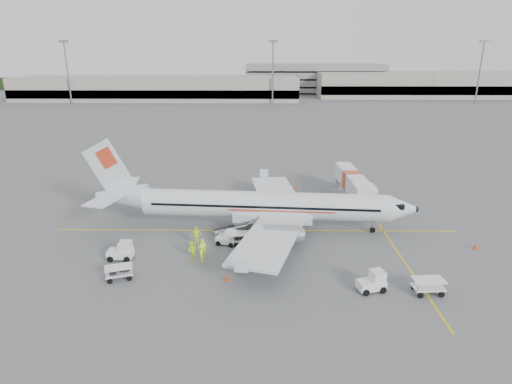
% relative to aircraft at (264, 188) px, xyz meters
% --- Properties ---
extents(ground, '(360.00, 360.00, 0.00)m').
position_rel_aircraft_xyz_m(ground, '(-0.93, -0.48, -4.82)').
color(ground, '#56595B').
extents(stripe_lead, '(44.00, 0.20, 0.01)m').
position_rel_aircraft_xyz_m(stripe_lead, '(-0.93, -0.48, -4.81)').
color(stripe_lead, yellow).
rests_on(stripe_lead, ground).
extents(stripe_cross, '(0.20, 20.00, 0.01)m').
position_rel_aircraft_xyz_m(stripe_cross, '(13.07, -8.48, -4.81)').
color(stripe_cross, yellow).
rests_on(stripe_cross, ground).
extents(terminal_west, '(110.00, 22.00, 9.00)m').
position_rel_aircraft_xyz_m(terminal_west, '(-40.93, 129.52, -0.32)').
color(terminal_west, gray).
rests_on(terminal_west, ground).
extents(terminal_east, '(90.00, 26.00, 10.00)m').
position_rel_aircraft_xyz_m(terminal_east, '(69.07, 144.52, 0.18)').
color(terminal_east, gray).
rests_on(terminal_east, ground).
extents(parking_garage, '(62.00, 24.00, 14.00)m').
position_rel_aircraft_xyz_m(parking_garage, '(24.07, 159.52, 2.18)').
color(parking_garage, slate).
rests_on(parking_garage, ground).
extents(treeline, '(300.00, 3.00, 6.00)m').
position_rel_aircraft_xyz_m(treeline, '(-0.93, 174.52, -1.82)').
color(treeline, black).
rests_on(treeline, ground).
extents(mast_west, '(3.20, 1.20, 22.00)m').
position_rel_aircraft_xyz_m(mast_west, '(-70.93, 117.52, 6.18)').
color(mast_west, slate).
rests_on(mast_west, ground).
extents(mast_center, '(3.20, 1.20, 22.00)m').
position_rel_aircraft_xyz_m(mast_center, '(4.07, 117.52, 6.18)').
color(mast_center, slate).
rests_on(mast_center, ground).
extents(mast_east, '(3.20, 1.20, 22.00)m').
position_rel_aircraft_xyz_m(mast_east, '(79.07, 117.52, 6.18)').
color(mast_east, slate).
rests_on(mast_east, ground).
extents(aircraft, '(36.92, 29.97, 9.63)m').
position_rel_aircraft_xyz_m(aircraft, '(0.00, 0.00, 0.00)').
color(aircraft, silver).
rests_on(aircraft, ground).
extents(jet_bridge, '(3.39, 14.74, 3.84)m').
position_rel_aircraft_xyz_m(jet_bridge, '(11.49, 9.68, -2.90)').
color(jet_bridge, white).
rests_on(jet_bridge, ground).
extents(belt_loader, '(4.90, 3.32, 2.48)m').
position_rel_aircraft_xyz_m(belt_loader, '(-3.33, -2.48, -3.57)').
color(belt_loader, white).
rests_on(belt_loader, ground).
extents(tug_fore, '(2.49, 1.81, 1.73)m').
position_rel_aircraft_xyz_m(tug_fore, '(8.67, -12.76, -3.95)').
color(tug_fore, white).
rests_on(tug_fore, ground).
extents(tug_mid, '(2.23, 1.64, 1.54)m').
position_rel_aircraft_xyz_m(tug_mid, '(-3.90, -4.00, -4.04)').
color(tug_mid, white).
rests_on(tug_mid, ground).
extents(tug_aft, '(2.33, 1.36, 1.79)m').
position_rel_aircraft_xyz_m(tug_aft, '(-13.67, -7.36, -3.92)').
color(tug_aft, white).
rests_on(tug_aft, ground).
extents(cart_loaded_a, '(2.53, 1.71, 1.23)m').
position_rel_aircraft_xyz_m(cart_loaded_a, '(-2.35, -3.95, -4.20)').
color(cart_loaded_a, white).
rests_on(cart_loaded_a, ground).
extents(cart_loaded_b, '(2.60, 2.01, 1.19)m').
position_rel_aircraft_xyz_m(cart_loaded_b, '(-12.63, -11.07, -4.22)').
color(cart_loaded_b, white).
rests_on(cart_loaded_b, ground).
extents(cart_empty_a, '(2.66, 2.08, 1.22)m').
position_rel_aircraft_xyz_m(cart_empty_a, '(0.11, -5.20, -4.21)').
color(cart_empty_a, white).
rests_on(cart_empty_a, ground).
extents(cart_empty_b, '(2.59, 1.66, 1.29)m').
position_rel_aircraft_xyz_m(cart_empty_b, '(13.18, -13.15, -4.17)').
color(cart_empty_b, white).
rests_on(cart_empty_b, ground).
extents(cone_nose, '(0.39, 0.39, 0.63)m').
position_rel_aircraft_xyz_m(cone_nose, '(21.03, -4.87, -4.50)').
color(cone_nose, '#EA3804').
rests_on(cone_nose, ground).
extents(cone_port, '(0.34, 0.34, 0.55)m').
position_rel_aircraft_xyz_m(cone_port, '(4.70, 14.26, -4.54)').
color(cone_port, '#EA3804').
rests_on(cone_port, ground).
extents(cone_stbd, '(0.38, 0.38, 0.62)m').
position_rel_aircraft_xyz_m(cone_stbd, '(-3.31, -11.27, -4.51)').
color(cone_stbd, '#EA3804').
rests_on(cone_stbd, ground).
extents(crew_a, '(0.76, 0.62, 1.79)m').
position_rel_aircraft_xyz_m(crew_a, '(-5.92, -6.74, -3.92)').
color(crew_a, '#BFE71C').
rests_on(crew_a, ground).
extents(crew_b, '(1.08, 1.06, 1.76)m').
position_rel_aircraft_xyz_m(crew_b, '(-6.89, -7.24, -3.94)').
color(crew_b, '#BFE71C').
rests_on(crew_b, ground).
extents(crew_c, '(0.79, 1.21, 1.76)m').
position_rel_aircraft_xyz_m(crew_c, '(-5.88, -7.76, -3.94)').
color(crew_c, '#BFE71C').
rests_on(crew_c, ground).
extents(crew_d, '(1.18, 0.65, 1.91)m').
position_rel_aircraft_xyz_m(crew_d, '(-6.92, -3.99, -3.86)').
color(crew_d, '#BFE71C').
rests_on(crew_d, ground).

